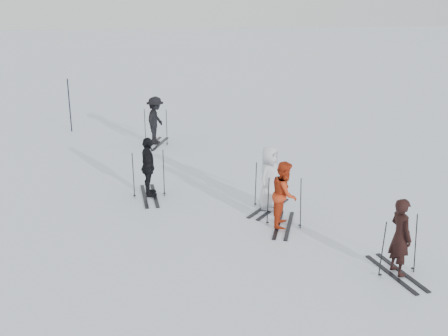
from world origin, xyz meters
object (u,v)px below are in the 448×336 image
object	(u,v)px
skier_uphill_left	(148,168)
skier_uphill_far	(156,121)
skier_red	(285,195)
skier_grey	(269,179)
piste_marker	(70,105)

from	to	relation	value
skier_uphill_left	skier_uphill_far	xyz separation A→B (m)	(0.16, 5.17, 0.04)
skier_red	skier_grey	bearing A→B (deg)	26.43
skier_grey	piste_marker	world-z (taller)	piste_marker
skier_uphill_left	piste_marker	distance (m)	7.97
piste_marker	skier_grey	bearing A→B (deg)	-54.34
skier_uphill_far	skier_uphill_left	bearing A→B (deg)	-164.02
skier_grey	skier_uphill_left	bearing A→B (deg)	106.60
skier_red	skier_uphill_left	bearing A→B (deg)	72.42
skier_grey	skier_uphill_left	distance (m)	3.25
skier_uphill_left	skier_grey	bearing A→B (deg)	-117.42
skier_uphill_far	piste_marker	size ratio (longest dim) A/B	0.82
skier_red	skier_uphill_far	size ratio (longest dim) A/B	0.93
skier_red	skier_grey	xyz separation A→B (m)	(-0.16, 1.09, 0.03)
skier_red	skier_uphill_far	xyz separation A→B (m)	(-3.02, 7.46, 0.06)
skier_red	skier_uphill_far	distance (m)	8.04
skier_uphill_left	skier_uphill_far	distance (m)	5.17
skier_uphill_left	piste_marker	bearing A→B (deg)	17.18
skier_red	skier_grey	size ratio (longest dim) A/B	0.96
skier_grey	skier_red	bearing A→B (deg)	-133.41
skier_grey	piste_marker	distance (m)	10.51
skier_red	skier_uphill_left	size ratio (longest dim) A/B	0.97
skier_uphill_far	piste_marker	xyz separation A→B (m)	(-3.27, 2.17, 0.18)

